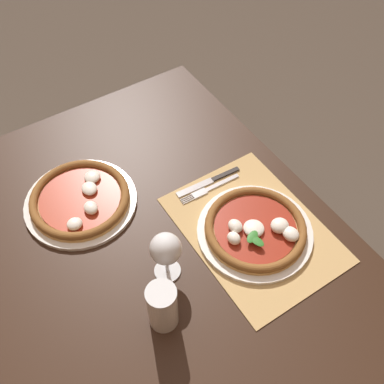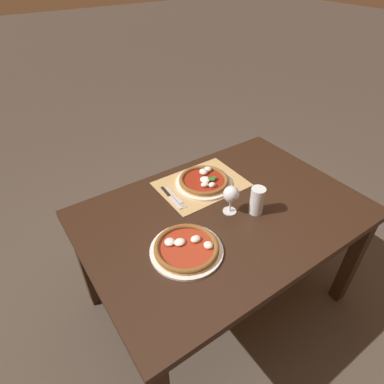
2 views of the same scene
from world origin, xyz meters
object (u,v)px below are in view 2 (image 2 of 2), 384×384
(pizza_near, at_px, (204,181))
(wine_glass, at_px, (231,195))
(pint_glass, at_px, (257,201))
(fork, at_px, (176,197))
(pizza_far, at_px, (187,248))
(knife, at_px, (171,198))

(pizza_near, xyz_separation_m, wine_glass, (0.03, 0.26, 0.08))
(pint_glass, xyz_separation_m, fork, (0.27, -0.32, -0.06))
(pizza_far, distance_m, pint_glass, 0.44)
(wine_glass, bearing_deg, fork, -56.09)
(pizza_near, relative_size, knife, 1.49)
(pizza_far, height_order, pint_glass, pint_glass)
(pizza_far, relative_size, wine_glass, 2.10)
(pizza_far, relative_size, pint_glass, 2.25)
(pint_glass, relative_size, knife, 0.67)
(fork, relative_size, knife, 0.93)
(wine_glass, distance_m, fork, 0.31)
(pizza_near, bearing_deg, knife, 1.48)
(pizza_far, distance_m, fork, 0.38)
(pizza_near, distance_m, wine_glass, 0.28)
(knife, bearing_deg, fork, 155.31)
(pizza_far, xyz_separation_m, pint_glass, (-0.43, -0.02, 0.05))
(fork, height_order, knife, knife)
(wine_glass, relative_size, fork, 0.77)
(pizza_near, distance_m, pint_glass, 0.35)
(wine_glass, height_order, fork, wine_glass)
(fork, bearing_deg, pizza_near, -175.10)
(pizza_far, bearing_deg, wine_glass, -163.43)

